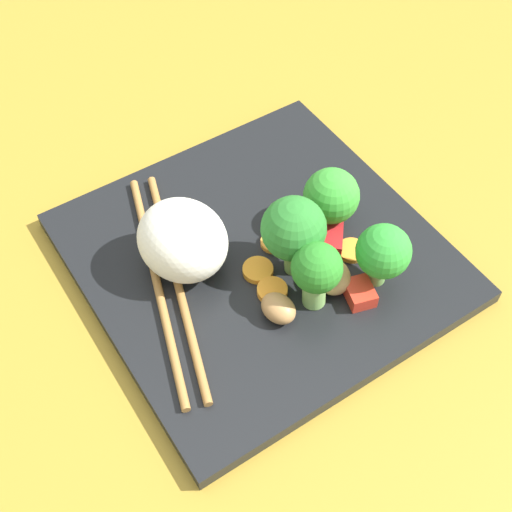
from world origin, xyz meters
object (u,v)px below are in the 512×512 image
(broccoli_floret_1, at_px, (294,230))
(chopstick_pair, at_px, (167,280))
(square_plate, at_px, (259,257))
(carrot_slice_4, at_px, (272,291))
(rice_mound, at_px, (183,240))

(broccoli_floret_1, relative_size, chopstick_pair, 0.33)
(square_plate, relative_size, broccoli_floret_1, 3.85)
(broccoli_floret_1, xyz_separation_m, carrot_slice_4, (-0.03, -0.01, -0.04))
(square_plate, height_order, rice_mound, rice_mound)
(rice_mound, height_order, carrot_slice_4, rice_mound)
(square_plate, relative_size, chopstick_pair, 1.26)
(square_plate, bearing_deg, chopstick_pair, 167.76)
(square_plate, distance_m, rice_mound, 0.07)
(square_plate, height_order, broccoli_floret_1, broccoli_floret_1)
(rice_mound, bearing_deg, broccoli_floret_1, -35.23)
(carrot_slice_4, relative_size, chopstick_pair, 0.11)
(rice_mound, relative_size, carrot_slice_4, 3.08)
(rice_mound, bearing_deg, chopstick_pair, -162.72)
(rice_mound, relative_size, chopstick_pair, 0.34)
(rice_mound, xyz_separation_m, broccoli_floret_1, (0.07, -0.05, 0.01))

